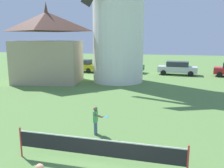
{
  "coord_description": "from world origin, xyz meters",
  "views": [
    {
      "loc": [
        1.91,
        -4.68,
        4.19
      ],
      "look_at": [
        -0.4,
        4.16,
        2.44
      ],
      "focal_mm": 37.83,
      "sensor_mm": 36.0,
      "label": 1
    }
  ],
  "objects": [
    {
      "name": "player_far",
      "position": [
        -1.27,
        4.73,
        0.72
      ],
      "size": [
        0.75,
        0.48,
        1.28
      ],
      "color": "slate",
      "rests_on": "ground_plane"
    },
    {
      "name": "parked_car_silver",
      "position": [
        2.41,
        24.05,
        0.81
      ],
      "size": [
        4.56,
        2.09,
        1.56
      ],
      "color": "silver",
      "rests_on": "ground_plane"
    },
    {
      "name": "tennis_net",
      "position": [
        -0.4,
        2.16,
        0.69
      ],
      "size": [
        5.79,
        0.06,
        1.1
      ],
      "color": "red",
      "rests_on": "ground_plane"
    },
    {
      "name": "windmill",
      "position": [
        -3.38,
        18.01,
        7.48
      ],
      "size": [
        8.12,
        5.64,
        14.98
      ],
      "color": "white",
      "rests_on": "ground_plane"
    },
    {
      "name": "parked_car_mustard",
      "position": [
        -9.61,
        23.77,
        0.81
      ],
      "size": [
        4.53,
        2.35,
        1.56
      ],
      "color": "#999919",
      "rests_on": "ground_plane"
    },
    {
      "name": "parked_car_green",
      "position": [
        -3.79,
        24.58,
        0.81
      ],
      "size": [
        4.4,
        2.41,
        1.56
      ],
      "color": "#1E6638",
      "rests_on": "ground_plane"
    },
    {
      "name": "chapel",
      "position": [
        -9.89,
        16.03,
        3.28
      ],
      "size": [
        7.02,
        5.66,
        7.6
      ],
      "color": "tan",
      "rests_on": "ground_plane"
    }
  ]
}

